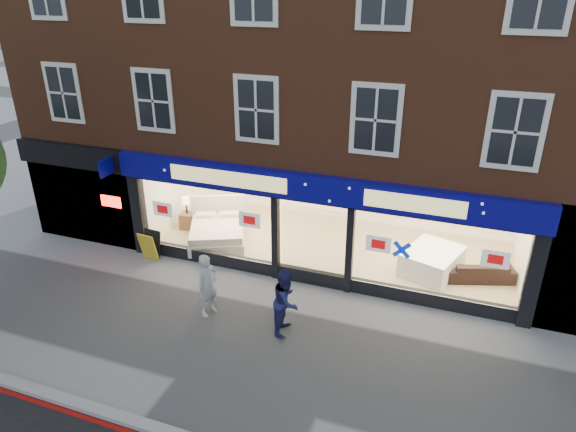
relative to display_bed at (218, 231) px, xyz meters
The scene contains 10 objects.
ground 5.61m from the display_bed, 50.58° to the right, with size 120.00×120.00×0.00m, color gray.
showroom_floor 3.69m from the display_bed, 14.62° to the left, with size 11.00×4.50×0.10m, color tan.
building 7.63m from the display_bed, 36.44° to the left, with size 19.00×8.26×10.30m.
display_bed is the anchor object (origin of this frame).
bedside_table 1.45m from the display_bed, 160.75° to the left, with size 0.45×0.45×0.55m, color brown.
mattress_stack 6.67m from the display_bed, ahead, with size 1.82×2.05×0.68m.
sofa 7.96m from the display_bed, ahead, with size 1.87×0.73×0.55m, color black.
a_board 2.17m from the display_bed, 131.51° to the right, with size 0.60×0.38×0.91m, color gold.
pedestrian_grey 3.86m from the display_bed, 66.11° to the right, with size 0.61×0.40×1.67m, color #A7AAAF.
pedestrian_blue 5.05m from the display_bed, 43.88° to the right, with size 0.81×0.63×1.67m, color #1A1D4B.
Camera 1 is at (3.60, -8.70, 7.76)m, focal length 32.00 mm.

